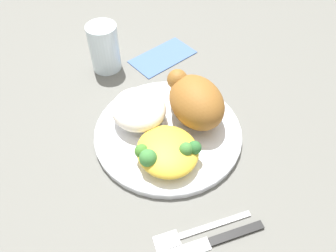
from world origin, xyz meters
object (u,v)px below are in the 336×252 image
(fork, at_px, (198,230))
(roasted_chicken, at_px, (195,101))
(rice_pile, at_px, (139,109))
(plate, at_px, (168,132))
(napkin, at_px, (163,57))
(knife, at_px, (210,242))
(water_glass, at_px, (104,48))
(mac_cheese_with_broccoli, at_px, (167,151))

(fork, bearing_deg, roasted_chicken, -25.05)
(roasted_chicken, height_order, rice_pile, roasted_chicken)
(plate, relative_size, napkin, 1.85)
(plate, xyz_separation_m, roasted_chicken, (0.01, -0.05, 0.04))
(plate, relative_size, knife, 1.31)
(knife, distance_m, water_glass, 0.42)
(rice_pile, bearing_deg, roasted_chicken, -110.05)
(fork, bearing_deg, napkin, -16.07)
(water_glass, distance_m, napkin, 0.13)
(mac_cheese_with_broccoli, distance_m, knife, 0.15)
(roasted_chicken, height_order, mac_cheese_with_broccoli, roasted_chicken)
(rice_pile, relative_size, mac_cheese_with_broccoli, 0.95)
(rice_pile, distance_m, mac_cheese_with_broccoli, 0.10)
(plate, height_order, fork, plate)
(rice_pile, bearing_deg, fork, -179.19)
(rice_pile, distance_m, water_glass, 0.18)
(mac_cheese_with_broccoli, xyz_separation_m, water_glass, (0.27, 0.02, 0.02))
(plate, xyz_separation_m, rice_pile, (0.04, 0.04, 0.03))
(plate, height_order, mac_cheese_with_broccoli, mac_cheese_with_broccoli)
(water_glass, bearing_deg, knife, -177.54)
(plate, distance_m, roasted_chicken, 0.07)
(mac_cheese_with_broccoli, bearing_deg, plate, -25.20)
(knife, bearing_deg, fork, 20.93)
(roasted_chicken, distance_m, knife, 0.23)
(rice_pile, relative_size, fork, 0.68)
(water_glass, bearing_deg, napkin, -98.00)
(rice_pile, distance_m, knife, 0.24)
(plate, height_order, knife, plate)
(mac_cheese_with_broccoli, bearing_deg, water_glass, 3.59)
(roasted_chicken, relative_size, water_glass, 1.29)
(mac_cheese_with_broccoli, xyz_separation_m, knife, (-0.14, -0.00, -0.03))
(plate, relative_size, water_glass, 2.60)
(plate, xyz_separation_m, fork, (-0.17, 0.03, -0.00))
(fork, xyz_separation_m, water_glass, (0.39, 0.01, 0.05))
(mac_cheese_with_broccoli, distance_m, water_glass, 0.27)
(mac_cheese_with_broccoli, height_order, fork, mac_cheese_with_broccoli)
(plate, xyz_separation_m, knife, (-0.20, 0.02, -0.00))
(mac_cheese_with_broccoli, height_order, knife, mac_cheese_with_broccoli)
(rice_pile, xyz_separation_m, mac_cheese_with_broccoli, (-0.10, -0.01, -0.01))
(water_glass, bearing_deg, plate, -169.29)
(plate, xyz_separation_m, water_glass, (0.22, 0.04, 0.04))
(rice_pile, bearing_deg, plate, -141.18)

